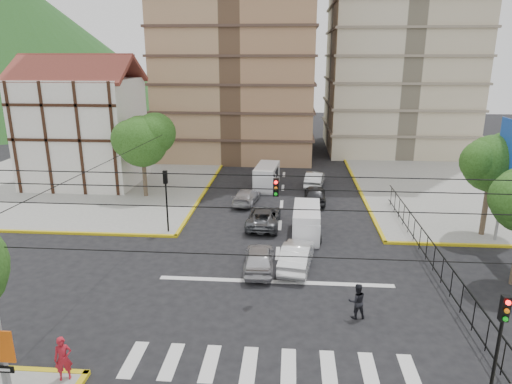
# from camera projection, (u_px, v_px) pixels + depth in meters

# --- Properties ---
(ground) EXTENTS (160.00, 160.00, 0.00)m
(ground) POSITION_uv_depth(u_px,v_px,m) (275.00, 292.00, 24.13)
(ground) COLOR black
(ground) RESTS_ON ground
(sidewalk_nw) EXTENTS (26.00, 26.00, 0.15)m
(sidewalk_nw) POSITION_uv_depth(u_px,v_px,m) (79.00, 182.00, 44.70)
(sidewalk_nw) COLOR gray
(sidewalk_nw) RESTS_ON ground
(sidewalk_ne) EXTENTS (26.00, 26.00, 0.15)m
(sidewalk_ne) POSITION_uv_depth(u_px,v_px,m) (501.00, 192.00, 41.70)
(sidewalk_ne) COLOR gray
(sidewalk_ne) RESTS_ON ground
(crosswalk_stripes) EXTENTS (12.00, 2.40, 0.01)m
(crosswalk_stripes) POSITION_uv_depth(u_px,v_px,m) (269.00, 366.00, 18.40)
(crosswalk_stripes) COLOR silver
(crosswalk_stripes) RESTS_ON ground
(stop_line) EXTENTS (13.00, 0.40, 0.01)m
(stop_line) POSITION_uv_depth(u_px,v_px,m) (275.00, 282.00, 25.27)
(stop_line) COLOR silver
(stop_line) RESTS_ON ground
(tudor_building) EXTENTS (10.80, 8.05, 12.23)m
(tudor_building) POSITION_uv_depth(u_px,v_px,m) (83.00, 130.00, 43.14)
(tudor_building) COLOR silver
(tudor_building) RESTS_ON ground
(distant_hill) EXTENTS (70.00, 70.00, 28.00)m
(distant_hill) POSITION_uv_depth(u_px,v_px,m) (14.00, 45.00, 91.06)
(distant_hill) COLOR #25531B
(distant_hill) RESTS_ON ground
(park_fence) EXTENTS (0.10, 22.50, 1.66)m
(park_fence) POSITION_uv_depth(u_px,v_px,m) (425.00, 262.00, 27.75)
(park_fence) COLOR black
(park_fence) RESTS_ON ground
(tree_park_c) EXTENTS (4.65, 3.80, 7.25)m
(tree_park_c) POSITION_uv_depth(u_px,v_px,m) (494.00, 161.00, 30.14)
(tree_park_c) COLOR #473828
(tree_park_c) RESTS_ON ground
(tree_tudor) EXTENTS (5.39, 4.40, 7.43)m
(tree_tudor) POSITION_uv_depth(u_px,v_px,m) (143.00, 139.00, 38.81)
(tree_tudor) COLOR #473828
(tree_tudor) RESTS_ON ground
(traffic_light_se) EXTENTS (0.28, 0.22, 4.40)m
(traffic_light_se) POSITION_uv_depth(u_px,v_px,m) (500.00, 335.00, 15.20)
(traffic_light_se) COLOR black
(traffic_light_se) RESTS_ON ground
(traffic_light_nw) EXTENTS (0.28, 0.22, 4.40)m
(traffic_light_nw) POSITION_uv_depth(u_px,v_px,m) (166.00, 191.00, 31.26)
(traffic_light_nw) COLOR black
(traffic_light_nw) RESTS_ON ground
(traffic_light_hanging) EXTENTS (18.00, 9.12, 0.92)m
(traffic_light_hanging) POSITION_uv_depth(u_px,v_px,m) (274.00, 198.00, 20.49)
(traffic_light_hanging) COLOR black
(traffic_light_hanging) RESTS_ON ground
(district_sign) EXTENTS (0.90, 0.12, 3.20)m
(district_sign) POSITION_uv_depth(u_px,v_px,m) (2.00, 354.00, 15.26)
(district_sign) COLOR slate
(district_sign) RESTS_ON ground
(van_right_lane) EXTENTS (1.95, 4.60, 2.05)m
(van_right_lane) POSITION_uv_depth(u_px,v_px,m) (307.00, 223.00, 31.26)
(van_right_lane) COLOR silver
(van_right_lane) RESTS_ON ground
(van_left_lane) EXTENTS (2.31, 4.94, 2.15)m
(van_left_lane) POSITION_uv_depth(u_px,v_px,m) (267.00, 178.00, 42.72)
(van_left_lane) COLOR silver
(van_left_lane) RESTS_ON ground
(car_silver_front_left) EXTENTS (1.88, 4.36, 1.47)m
(car_silver_front_left) POSITION_uv_depth(u_px,v_px,m) (259.00, 258.00, 26.52)
(car_silver_front_left) COLOR #BCBBC0
(car_silver_front_left) RESTS_ON ground
(car_white_front_right) EXTENTS (2.29, 4.83, 1.53)m
(car_white_front_right) POSITION_uv_depth(u_px,v_px,m) (297.00, 255.00, 26.80)
(car_white_front_right) COLOR white
(car_white_front_right) RESTS_ON ground
(car_grey_mid_left) EXTENTS (2.45, 5.03, 1.38)m
(car_grey_mid_left) POSITION_uv_depth(u_px,v_px,m) (264.00, 217.00, 33.40)
(car_grey_mid_left) COLOR #56595D
(car_grey_mid_left) RESTS_ON ground
(car_silver_rear_left) EXTENTS (2.33, 4.49, 1.25)m
(car_silver_rear_left) POSITION_uv_depth(u_px,v_px,m) (246.00, 196.00, 38.44)
(car_silver_rear_left) COLOR #B2B1B6
(car_silver_rear_left) RESTS_ON ground
(car_darkgrey_mid_right) EXTENTS (1.99, 4.55, 1.53)m
(car_darkgrey_mid_right) POSITION_uv_depth(u_px,v_px,m) (315.00, 194.00, 38.63)
(car_darkgrey_mid_right) COLOR #252527
(car_darkgrey_mid_right) RESTS_ON ground
(car_white_rear_right) EXTENTS (2.20, 4.65, 1.47)m
(car_white_rear_right) POSITION_uv_depth(u_px,v_px,m) (315.00, 179.00, 43.38)
(car_white_rear_right) COLOR silver
(car_white_rear_right) RESTS_ON ground
(pedestrian_sw_corner) EXTENTS (0.76, 0.64, 1.78)m
(pedestrian_sw_corner) POSITION_uv_depth(u_px,v_px,m) (63.00, 358.00, 17.25)
(pedestrian_sw_corner) COLOR #A71927
(pedestrian_sw_corner) RESTS_ON sidewalk_sw
(pedestrian_crosswalk) EXTENTS (0.97, 0.83, 1.76)m
(pedestrian_crosswalk) POSITION_uv_depth(u_px,v_px,m) (357.00, 301.00, 21.59)
(pedestrian_crosswalk) COLOR black
(pedestrian_crosswalk) RESTS_ON ground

